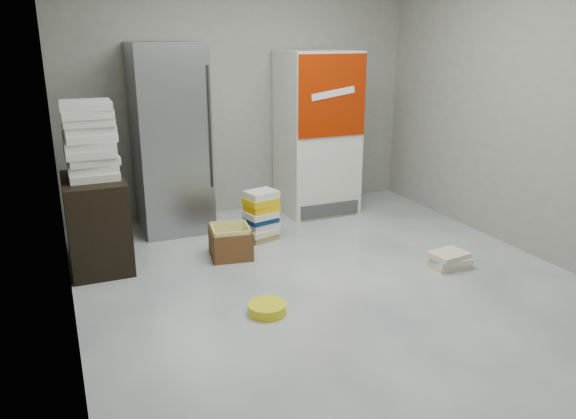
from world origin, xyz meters
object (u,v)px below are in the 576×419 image
Objects in this scene: steel_fridge at (170,139)px; phonebook_stack_main at (261,216)px; coke_cooler at (317,133)px; wood_shelf at (97,222)px; cardboard_box at (231,244)px.

phonebook_stack_main is (0.72, -0.69, -0.70)m from steel_fridge.
phonebook_stack_main is at bearing -143.76° from coke_cooler.
wood_shelf is (-0.83, -0.73, -0.55)m from steel_fridge.
steel_fridge reaches higher than wood_shelf.
coke_cooler is 2.63m from wood_shelf.
wood_shelf is at bearing 163.67° from phonebook_stack_main.
coke_cooler reaches higher than phonebook_stack_main.
steel_fridge is at bearing 118.21° from phonebook_stack_main.
wood_shelf is at bearing -163.72° from coke_cooler.
coke_cooler is 2.25× the size of wood_shelf.
wood_shelf is 1.55m from phonebook_stack_main.
coke_cooler is (1.65, -0.01, -0.05)m from steel_fridge.
wood_shelf is at bearing -138.69° from steel_fridge.
steel_fridge is 1.23m from wood_shelf.
coke_cooler is at bearing 44.78° from cardboard_box.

